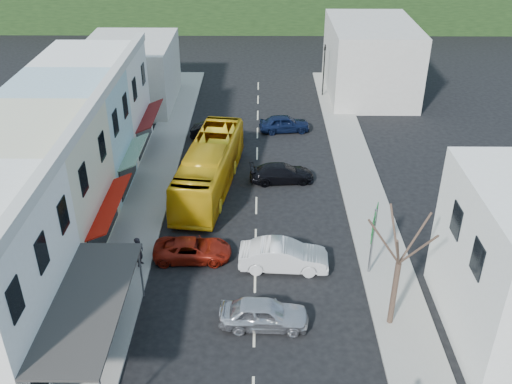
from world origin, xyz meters
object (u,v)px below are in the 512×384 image
car_silver (264,314)px  car_red (193,249)px  car_white (284,258)px  traffic_signal (324,71)px  street_tree (399,263)px  direction_sign (372,243)px  bus (210,169)px  pedestrian_left (139,253)px

car_silver → car_red: 6.93m
car_white → traffic_signal: 28.37m
street_tree → traffic_signal: 32.47m
car_silver → direction_sign: 7.39m
street_tree → traffic_signal: bearing=90.7°
car_red → direction_sign: 10.25m
street_tree → bus: bearing=126.2°
car_white → direction_sign: bearing=-93.2°
street_tree → pedestrian_left: bearing=161.1°
traffic_signal → car_white: bearing=101.8°
bus → pedestrian_left: bus is taller
bus → street_tree: size_ratio=1.53×
car_red → direction_sign: direction_sign is taller
car_red → traffic_signal: 28.91m
direction_sign → car_red: bearing=-170.3°
car_white → car_red: size_ratio=0.96×
bus → pedestrian_left: (-3.27, -9.24, -0.55)m
car_white → pedestrian_left: bearing=92.8°
car_white → direction_sign: direction_sign is taller
car_white → traffic_signal: (4.79, 27.89, 1.90)m
bus → direction_sign: 13.78m
bus → car_white: bus is taller
street_tree → direction_sign: bearing=95.7°
bus → pedestrian_left: 9.82m
car_red → pedestrian_left: size_ratio=2.71×
bus → car_red: bearing=-84.8°
car_silver → street_tree: bearing=-86.5°
traffic_signal → bus: bearing=84.0°
bus → traffic_signal: 21.03m
direction_sign → car_white: bearing=-168.6°
pedestrian_left → car_silver: bearing=-115.3°
car_white → direction_sign: 5.03m
car_silver → traffic_signal: 33.18m
bus → direction_sign: bearing=-37.6°
car_white → street_tree: bearing=-128.4°
traffic_signal → direction_sign: bearing=111.5°
bus → pedestrian_left: bearing=-101.9°
direction_sign → traffic_signal: (0.00, 28.40, 0.45)m
car_white → street_tree: (5.19, -4.55, 3.10)m
car_red → traffic_signal: traffic_signal is taller
bus → traffic_signal: bearing=70.1°
pedestrian_left → traffic_signal: bearing=-16.5°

